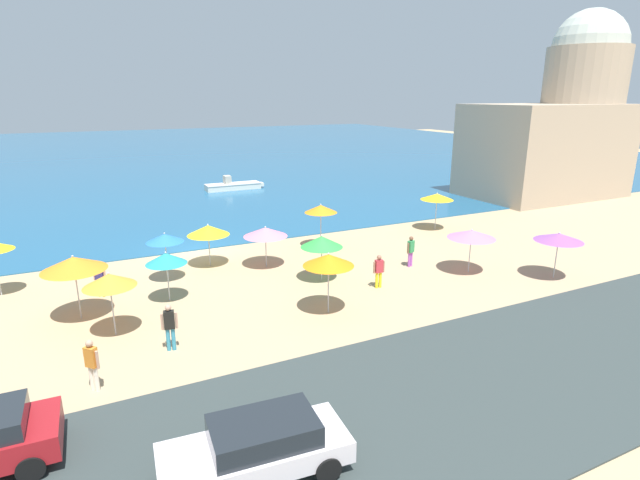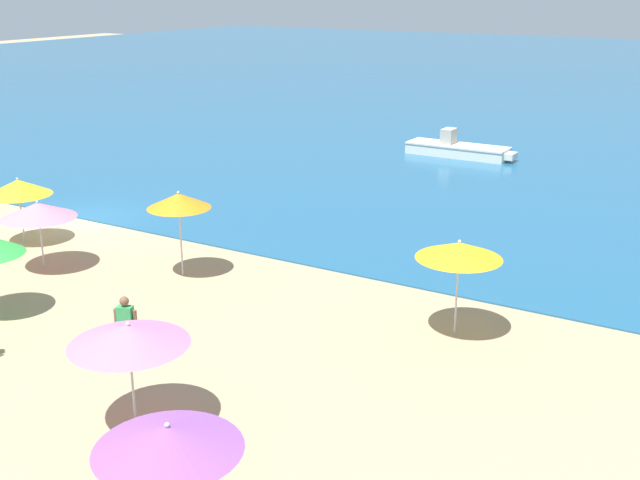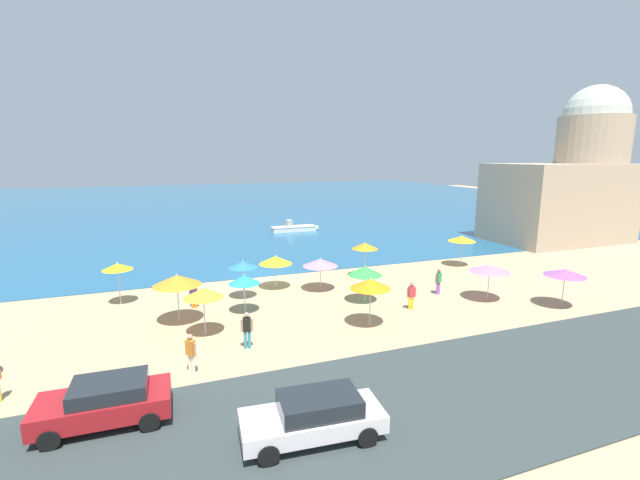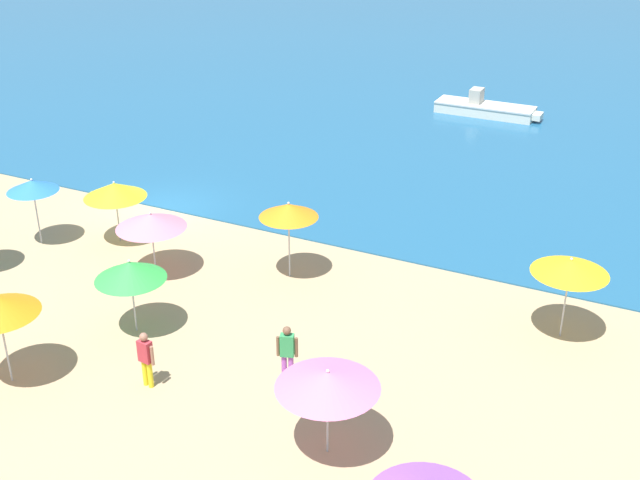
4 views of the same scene
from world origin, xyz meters
name	(u,v)px [view 4 (image 4 of 4)]	position (x,y,z in m)	size (l,w,h in m)	color
ground_plane	(164,209)	(0.00, 0.00, 0.00)	(160.00, 160.00, 0.00)	tan
sea	(513,1)	(0.00, 55.00, 0.03)	(150.00, 110.00, 0.05)	#1F5880
beach_umbrella_2	(151,221)	(2.94, -4.42, 1.89)	(2.30, 2.30, 2.20)	#B2B2B7
beach_umbrella_3	(328,380)	(11.91, -9.85, 2.02)	(2.39, 2.39, 2.29)	#B2B2B7
beach_umbrella_4	(115,190)	(0.30, -2.99, 1.95)	(2.20, 2.20, 2.29)	#B2B2B7
beach_umbrella_7	(570,267)	(15.76, -2.38, 2.25)	(2.16, 2.16, 2.53)	#B2B2B7
beach_umbrella_8	(32,186)	(-2.12, -4.38, 2.19)	(1.78, 1.78, 2.46)	#B2B2B7
beach_umbrella_11	(130,270)	(4.63, -7.59, 1.98)	(2.04, 2.04, 2.32)	#B2B2B7
beach_umbrella_13	(289,211)	(7.04, -2.65, 2.35)	(1.91, 1.91, 2.65)	#B2B2B7
bather_0	(146,357)	(6.61, -9.62, 0.90)	(0.57, 0.26, 1.61)	yellow
bather_4	(287,351)	(9.75, -7.80, 0.93)	(0.54, 0.33, 1.65)	#A54FB4
skiff_nearshore	(485,108)	(7.81, 17.76, 0.41)	(5.58, 1.59, 1.36)	silver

